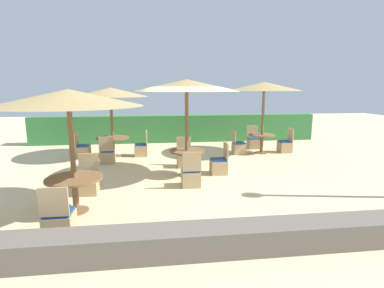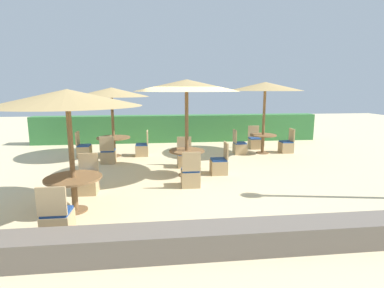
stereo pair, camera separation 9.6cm
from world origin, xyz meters
name	(u,v)px [view 1 (the left image)]	position (x,y,z in m)	size (l,w,h in m)	color
ground_plane	(195,181)	(0.00, 0.00, 0.00)	(40.00, 40.00, 0.00)	beige
hedge_row	(177,128)	(0.00, 6.14, 0.62)	(13.00, 0.70, 1.23)	#387A3D
stone_border	(227,239)	(0.00, -3.57, 0.21)	(10.00, 0.56, 0.41)	#6B6056
parasol_center	(187,86)	(-0.16, 0.54, 2.52)	(2.90, 2.90, 2.70)	brown
round_table_center	(187,156)	(-0.16, 0.54, 0.57)	(1.01, 1.01, 0.74)	brown
patio_chair_center_north	(184,158)	(-0.12, 1.53, 0.26)	(0.46, 0.46, 0.93)	tan
patio_chair_center_south	(191,176)	(-0.16, -0.43, 0.26)	(0.46, 0.46, 0.93)	tan
patio_chair_center_east	(219,165)	(0.80, 0.59, 0.26)	(0.46, 0.46, 0.93)	tan
parasol_back_right	(264,87)	(3.03, 3.18, 2.51)	(2.77, 2.77, 2.69)	brown
round_table_back_right	(262,139)	(3.03, 3.18, 0.56)	(1.00, 1.00, 0.72)	brown
patio_chair_back_right_north	(253,142)	(3.01, 4.10, 0.26)	(0.46, 0.46, 0.93)	tan
patio_chair_back_right_east	(285,146)	(3.99, 3.19, 0.26)	(0.46, 0.46, 0.93)	tan
patio_chair_back_right_west	(239,147)	(2.10, 3.13, 0.26)	(0.46, 0.46, 0.93)	tan
parasol_back_left	(110,92)	(-2.56, 3.30, 2.31)	(2.66, 2.66, 2.49)	brown
round_table_back_left	(113,141)	(-2.56, 3.30, 0.58)	(1.20, 1.20, 0.71)	brown
patio_chair_back_left_west	(83,150)	(-3.64, 3.30, 0.26)	(0.46, 0.46, 0.93)	tan
patio_chair_back_left_south	(108,156)	(-2.61, 2.27, 0.26)	(0.46, 0.46, 0.93)	tan
patio_chair_back_left_east	(142,149)	(-1.53, 3.25, 0.26)	(0.46, 0.46, 0.93)	tan
parasol_front_left	(68,98)	(-2.66, -1.72, 2.27)	(2.82, 2.82, 2.44)	brown
round_table_front_left	(75,184)	(-2.66, -1.72, 0.57)	(1.11, 1.11, 0.72)	brown
patio_chair_front_left_north	(88,183)	(-2.64, -0.65, 0.26)	(0.46, 0.46, 0.93)	tan
patio_chair_front_left_south	(59,222)	(-2.66, -2.77, 0.26)	(0.46, 0.46, 0.93)	tan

